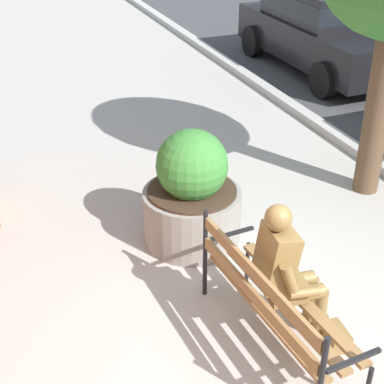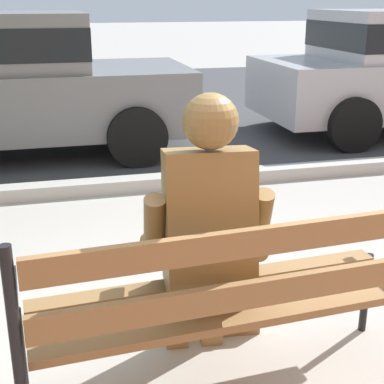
{
  "view_description": "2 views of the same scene",
  "coord_description": "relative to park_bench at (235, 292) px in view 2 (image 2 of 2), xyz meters",
  "views": [
    {
      "loc": [
        2.99,
        -2.1,
        3.69
      ],
      "look_at": [
        -1.96,
        -0.09,
        0.6
      ],
      "focal_mm": 54.39,
      "sensor_mm": 36.0,
      "label": 1
    },
    {
      "loc": [
        -0.86,
        -2.1,
        1.71
      ],
      "look_at": [
        -0.18,
        0.6,
        0.75
      ],
      "focal_mm": 52.98,
      "sensor_mm": 36.0,
      "label": 2
    }
  ],
  "objects": [
    {
      "name": "ground_plane",
      "position": [
        0.17,
        0.11,
        -0.54
      ],
      "size": [
        80.0,
        80.0,
        0.0
      ],
      "primitive_type": "plane",
      "color": "#ADA8A0"
    },
    {
      "name": "street_surface",
      "position": [
        0.17,
        7.61,
        -0.54
      ],
      "size": [
        60.0,
        9.0,
        0.01
      ],
      "primitive_type": "cube",
      "color": "#424244",
      "rests_on": "ground"
    },
    {
      "name": "curb_stone",
      "position": [
        0.17,
        3.01,
        -0.48
      ],
      "size": [
        60.0,
        0.2,
        0.12
      ],
      "primitive_type": "cube",
      "color": "#B2AFA8",
      "rests_on": "ground"
    },
    {
      "name": "park_bench",
      "position": [
        0.0,
        0.0,
        0.0
      ],
      "size": [
        1.83,
        0.65,
        0.95
      ],
      "color": "olive",
      "rests_on": "ground"
    },
    {
      "name": "bronze_statue_seated",
      "position": [
        -0.07,
        0.21,
        0.12
      ],
      "size": [
        0.69,
        0.77,
        1.37
      ],
      "color": "olive",
      "rests_on": "ground"
    }
  ]
}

